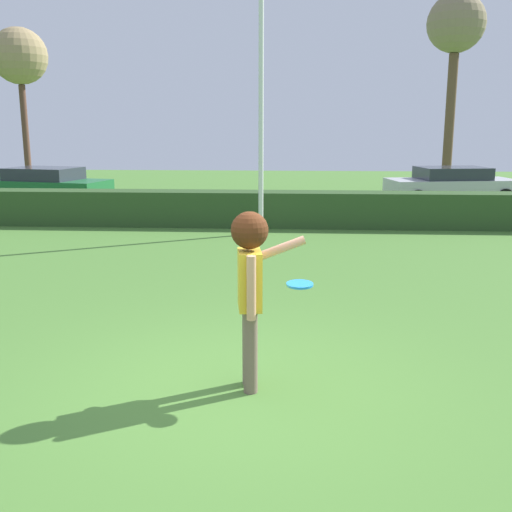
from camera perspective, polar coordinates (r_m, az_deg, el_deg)
ground_plane at (r=6.17m, az=-2.14°, el=-12.63°), size 60.00×60.00×0.00m
person at (r=5.83m, az=-0.51°, el=-1.88°), size 0.74×0.63×1.80m
frisbee at (r=5.78m, az=4.19°, el=-2.71°), size 0.26×0.26×0.04m
lamppost at (r=14.57m, az=0.49°, el=17.35°), size 0.24×0.24×7.11m
hedge_row at (r=15.77m, az=1.44°, el=4.50°), size 29.01×0.90×0.92m
parked_car_green at (r=21.14m, az=-19.48°, el=6.43°), size 4.47×2.56×1.25m
parked_car_silver at (r=21.22m, az=18.13°, el=6.54°), size 4.43×2.38×1.25m
oak_tree at (r=26.56m, az=18.50°, el=19.79°), size 2.29×2.29×7.72m
bare_elm_tree at (r=26.23m, az=-21.60°, el=17.12°), size 2.16×2.16×6.34m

